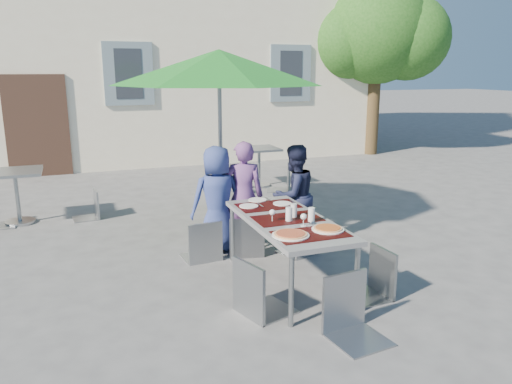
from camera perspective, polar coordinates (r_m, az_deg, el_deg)
name	(u,v)px	position (r m, az deg, el deg)	size (l,w,h in m)	color
ground	(230,307)	(5.09, -3.00, -12.99)	(90.00, 90.00, 0.00)	#4B4B4E
tree	(378,33)	(14.29, 13.73, 17.29)	(3.60, 3.00, 4.70)	#45341D
dining_table	(287,224)	(5.33, 3.59, -3.62)	(0.80, 1.85, 0.76)	#4E4F54
pizza_near_left	(291,234)	(4.76, 3.97, -4.86)	(0.36, 0.36, 0.03)	white
pizza_near_right	(328,229)	(4.97, 8.21, -4.17)	(0.32, 0.32, 0.03)	white
glassware	(296,214)	(5.23, 4.59, -2.47)	(0.45, 0.38, 0.15)	silver
place_settings	(263,203)	(5.88, 0.83, -1.27)	(0.67, 0.48, 0.01)	white
child_0	(217,199)	(6.35, -4.45, -0.84)	(0.67, 0.44, 1.38)	navy
child_1	(243,196)	(6.40, -1.44, -0.47)	(0.52, 0.34, 1.43)	#693D7E
child_2	(294,196)	(6.60, 4.34, -0.40)	(0.66, 0.38, 1.35)	#1A1D39
chair_0	(202,216)	(6.07, -6.18, -2.76)	(0.47, 0.47, 0.97)	#92979E
chair_1	(246,211)	(6.20, -1.19, -2.23)	(0.51, 0.51, 0.99)	gray
chair_2	(303,214)	(6.25, 5.41, -2.54)	(0.52, 0.52, 0.93)	gray
chair_3	(258,253)	(4.69, 0.20, -7.04)	(0.59, 0.59, 1.05)	gray
chair_4	(376,245)	(5.23, 13.57, -5.88)	(0.45, 0.45, 0.96)	gray
chair_5	(354,270)	(4.42, 11.10, -8.75)	(0.51, 0.52, 1.04)	gray
patio_umbrella	(219,68)	(6.94, -4.24, 13.91)	(2.92, 2.92, 2.56)	#A7AAAF
cafe_table_0	(16,186)	(8.34, -25.74, 0.66)	(0.77, 0.77, 0.82)	#A7AAAF
bg_chair_r_0	(89,188)	(8.23, -18.54, 0.48)	(0.42, 0.41, 0.86)	#93989E
cafe_table_1	(259,159)	(9.97, 0.35, 3.76)	(0.73, 0.73, 0.79)	#A7AAAF
bg_chair_l_1	(229,165)	(9.21, -3.08, 3.07)	(0.46, 0.45, 0.98)	#8F949A
bg_chair_r_1	(283,160)	(9.65, 3.16, 3.65)	(0.58, 0.58, 1.01)	#8F939A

